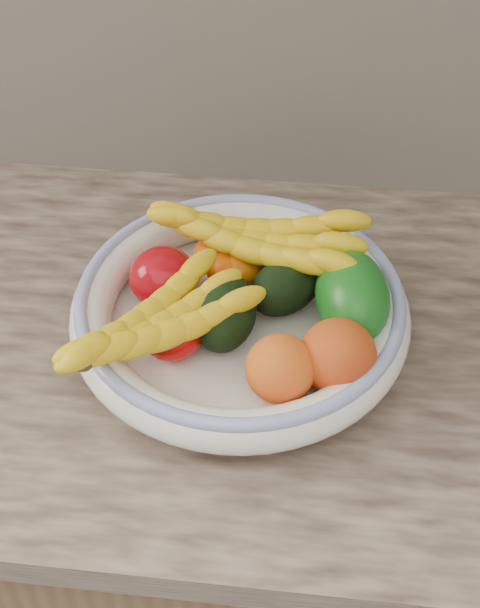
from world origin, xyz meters
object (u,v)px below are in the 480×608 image
at_px(fruit_bowl, 240,311).
at_px(banana_bunch_front, 156,329).
at_px(banana_bunch_back, 255,243).
at_px(green_mango, 352,296).

relative_size(fruit_bowl, banana_bunch_front, 1.52).
bearing_deg(banana_bunch_front, fruit_bowl, -8.29).
bearing_deg(banana_bunch_back, banana_bunch_front, -114.97).
relative_size(fruit_bowl, banana_bunch_back, 1.41).
distance_m(fruit_bowl, banana_bunch_front, 0.11).
distance_m(fruit_bowl, green_mango, 0.13).
height_order(banana_bunch_back, banana_bunch_front, banana_bunch_back).
bearing_deg(banana_bunch_back, green_mango, -21.50).
height_order(fruit_bowl, banana_bunch_back, banana_bunch_back).
height_order(fruit_bowl, banana_bunch_front, banana_bunch_front).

